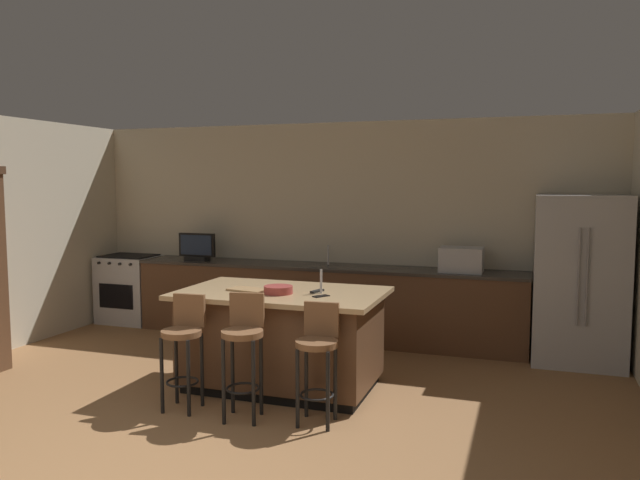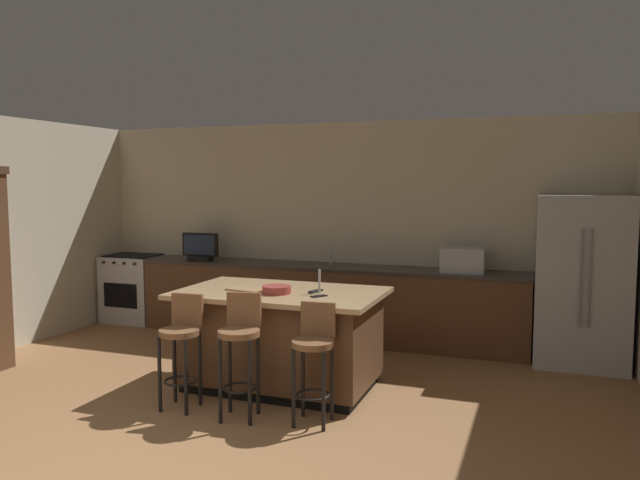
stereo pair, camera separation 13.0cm
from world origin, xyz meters
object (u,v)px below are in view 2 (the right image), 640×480
refrigerator (582,281)px  cell_phone (319,296)px  range_oven (134,288)px  kitchen_island (281,338)px  fruit_bowl (277,290)px  microwave (463,260)px  bar_stool_left (181,341)px  tv_remote (316,291)px  cutting_board (247,289)px  bar_stool_center (240,344)px  bar_stool_right (314,352)px  tv_monitor (200,248)px

refrigerator → cell_phone: refrigerator is taller
refrigerator → range_oven: 5.73m
kitchen_island → fruit_bowl: (0.02, -0.14, 0.48)m
kitchen_island → range_oven: 3.54m
microwave → bar_stool_left: (-2.03, -2.62, -0.47)m
microwave → fruit_bowl: bearing=-125.6°
tv_remote → cutting_board: size_ratio=0.48×
cutting_board → bar_stool_left: bearing=-112.0°
bar_stool_left → cutting_board: (0.28, 0.69, 0.35)m
refrigerator → bar_stool_left: size_ratio=1.85×
refrigerator → bar_stool_center: size_ratio=1.76×
kitchen_island → tv_remote: size_ratio=11.09×
microwave → bar_stool_center: 3.05m
refrigerator → bar_stool_center: bearing=-136.4°
range_oven → fruit_bowl: bearing=-33.0°
kitchen_island → bar_stool_right: size_ratio=1.96×
bar_stool_center → tv_remote: size_ratio=5.99×
bar_stool_left → cell_phone: bar_stool_left is taller
bar_stool_right → range_oven: bearing=141.2°
bar_stool_right → cutting_board: (-0.90, 0.61, 0.35)m
bar_stool_left → tv_remote: bearing=38.5°
bar_stool_center → range_oven: bearing=128.7°
tv_monitor → cutting_board: size_ratio=1.43×
refrigerator → tv_remote: bearing=-143.9°
tv_monitor → cell_phone: 3.07m
fruit_bowl → tv_remote: fruit_bowl is taller
refrigerator → cell_phone: (-2.25, -1.91, 0.03)m
refrigerator → tv_remote: (-2.35, -1.72, 0.03)m
kitchen_island → fruit_bowl: fruit_bowl is taller
range_oven → tv_remote: tv_remote is taller
bar_stool_center → bar_stool_right: size_ratio=1.06×
range_oven → bar_stool_left: size_ratio=0.96×
cell_phone → cutting_board: (-0.74, 0.06, 0.01)m
tv_monitor → cutting_board: 2.49m
tv_remote → cutting_board: 0.65m
refrigerator → fruit_bowl: (-2.66, -1.90, 0.06)m
bar_stool_left → tv_monitor: bearing=114.6°
bar_stool_center → fruit_bowl: (0.03, 0.67, 0.34)m
cell_phone → cutting_board: cutting_board is taller
tv_remote → kitchen_island: bearing=-156.1°
refrigerator → fruit_bowl: size_ratio=6.84×
kitchen_island → tv_monitor: (-1.93, 1.80, 0.60)m
bar_stool_left → tv_remote: (0.92, 0.82, 0.35)m
cell_phone → cutting_board: size_ratio=0.42×
cell_phone → tv_remote: tv_remote is taller
bar_stool_right → bar_stool_center: bearing=-173.7°
kitchen_island → bar_stool_right: (0.60, -0.70, 0.10)m
tv_monitor → tv_remote: size_ratio=3.00×
bar_stool_left → bar_stool_right: bearing=0.5°
bar_stool_center → kitchen_island: bearing=79.6°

